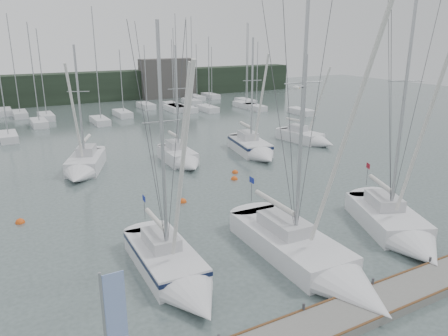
# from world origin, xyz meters

# --- Properties ---
(ground) EXTENTS (160.00, 160.00, 0.00)m
(ground) POSITION_xyz_m (0.00, 0.00, 0.00)
(ground) COLOR #485755
(ground) RESTS_ON ground
(dock) EXTENTS (24.00, 2.00, 0.40)m
(dock) POSITION_xyz_m (0.00, -5.00, 0.20)
(dock) COLOR slate
(dock) RESTS_ON ground
(far_treeline) EXTENTS (90.00, 4.00, 5.00)m
(far_treeline) POSITION_xyz_m (0.00, 62.00, 2.50)
(far_treeline) COLOR black
(far_treeline) RESTS_ON ground
(far_building_right) EXTENTS (10.00, 3.00, 7.00)m
(far_building_right) POSITION_xyz_m (18.00, 60.00, 3.50)
(far_building_right) COLOR #44413E
(far_building_right) RESTS_ON ground
(mast_forest) EXTENTS (56.74, 25.91, 14.64)m
(mast_forest) POSITION_xyz_m (7.94, 46.09, 0.48)
(mast_forest) COLOR silver
(mast_forest) RESTS_ON ground
(sailboat_near_left) EXTENTS (2.89, 8.84, 12.81)m
(sailboat_near_left) POSITION_xyz_m (-5.55, 1.01, 0.53)
(sailboat_near_left) COLOR silver
(sailboat_near_left) RESTS_ON ground
(sailboat_near_center) EXTENTS (3.52, 11.50, 15.58)m
(sailboat_near_center) POSITION_xyz_m (0.87, -1.59, 0.54)
(sailboat_near_center) COLOR silver
(sailboat_near_center) RESTS_ON ground
(sailboat_near_right) EXTENTS (6.11, 9.10, 15.03)m
(sailboat_near_right) POSITION_xyz_m (7.49, -1.03, 0.56)
(sailboat_near_right) COLOR silver
(sailboat_near_right) RESTS_ON ground
(sailboat_mid_b) EXTENTS (5.31, 7.84, 11.34)m
(sailboat_mid_b) POSITION_xyz_m (-5.79, 20.36, 0.58)
(sailboat_mid_b) COLOR silver
(sailboat_mid_b) RESTS_ON ground
(sailboat_mid_c) EXTENTS (2.66, 6.76, 11.17)m
(sailboat_mid_c) POSITION_xyz_m (2.62, 18.76, 0.57)
(sailboat_mid_c) COLOR silver
(sailboat_mid_c) RESTS_ON ground
(sailboat_mid_d) EXTENTS (4.16, 8.55, 11.89)m
(sailboat_mid_d) POSITION_xyz_m (10.09, 18.27, 0.61)
(sailboat_mid_d) COLOR silver
(sailboat_mid_d) RESTS_ON ground
(sailboat_mid_e) EXTENTS (3.33, 7.29, 10.04)m
(sailboat_mid_e) POSITION_xyz_m (17.91, 19.50, 0.51)
(sailboat_mid_e) COLOR silver
(sailboat_mid_e) RESTS_ON ground
(buoy_a) EXTENTS (0.57, 0.57, 0.57)m
(buoy_a) POSITION_xyz_m (-1.07, 10.42, 0.00)
(buoy_a) COLOR #D64D13
(buoy_a) RESTS_ON ground
(buoy_b) EXTENTS (0.55, 0.55, 0.55)m
(buoy_b) POSITION_xyz_m (4.65, 12.97, 0.00)
(buoy_b) COLOR #D64D13
(buoy_b) RESTS_ON ground
(buoy_c) EXTENTS (0.58, 0.58, 0.58)m
(buoy_c) POSITION_xyz_m (-11.40, 12.14, 0.00)
(buoy_c) COLOR #D64D13
(buoy_c) RESTS_ON ground
(dock_banner) EXTENTS (0.71, 0.09, 4.67)m
(dock_banner) POSITION_xyz_m (-10.05, -5.09, 3.16)
(dock_banner) COLOR #9A9DA1
(dock_banner) RESTS_ON dock
(seagull) EXTENTS (0.89, 0.42, 0.18)m
(seagull) POSITION_xyz_m (-0.35, -0.77, 9.10)
(seagull) COLOR silver
(seagull) RESTS_ON ground
(buoy_d) EXTENTS (0.53, 0.53, 0.53)m
(buoy_d) POSITION_xyz_m (5.60, 14.45, 0.00)
(buoy_d) COLOR #D64D13
(buoy_d) RESTS_ON ground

